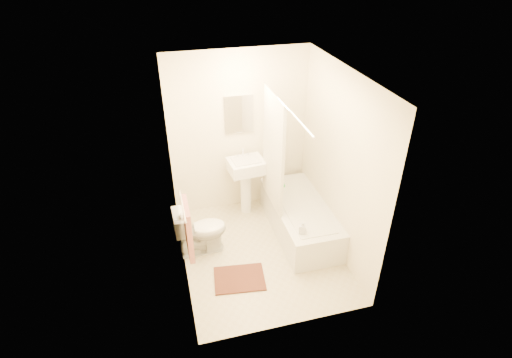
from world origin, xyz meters
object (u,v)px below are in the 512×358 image
object	(u,v)px
toilet	(201,230)
sink	(246,184)
soap_bottle	(302,227)
bathtub	(300,218)
bath_mat	(239,279)

from	to	relation	value
toilet	sink	xyz separation A→B (m)	(0.78, 0.70, 0.16)
sink	soap_bottle	xyz separation A→B (m)	(0.42, -1.23, 0.05)
toilet	sink	size ratio (longest dim) A/B	0.69
toilet	soap_bottle	world-z (taller)	toilet
bathtub	sink	bearing A→B (deg)	133.35
toilet	bathtub	size ratio (longest dim) A/B	0.42
sink	bath_mat	bearing A→B (deg)	-112.67
bathtub	bath_mat	bearing A→B (deg)	-145.60
soap_bottle	sink	bearing A→B (deg)	108.76
sink	bathtub	xyz separation A→B (m)	(0.61, -0.65, -0.26)
bathtub	soap_bottle	bearing A→B (deg)	-108.54
soap_bottle	bathtub	bearing A→B (deg)	71.46
toilet	soap_bottle	bearing A→B (deg)	-116.22
sink	soap_bottle	distance (m)	1.30
bath_mat	soap_bottle	size ratio (longest dim) A/B	3.36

